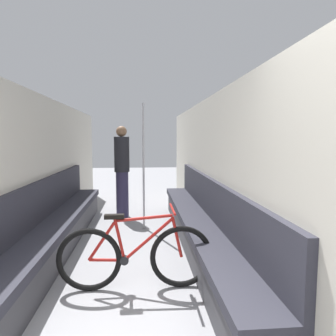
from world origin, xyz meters
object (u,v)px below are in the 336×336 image
grab_pole_near (144,168)px  passenger_standing (122,170)px  bench_seat_row_left (53,232)px  bicycle (136,256)px  bench_seat_row_right (200,228)px

grab_pole_near → passenger_standing: size_ratio=1.20×
bench_seat_row_left → grab_pole_near: size_ratio=2.26×
bench_seat_row_left → bicycle: (1.13, -1.01, 0.03)m
bench_seat_row_right → passenger_standing: passenger_standing is taller
bench_seat_row_left → passenger_standing: 2.18m
bench_seat_row_left → bench_seat_row_right: (2.01, 0.00, 0.00)m
bench_seat_row_right → passenger_standing: size_ratio=2.71×
bicycle → passenger_standing: bearing=109.5°
bench_seat_row_left → bicycle: size_ratio=3.04×
bench_seat_row_right → bicycle: bench_seat_row_right is taller
grab_pole_near → passenger_standing: (-0.42, 0.80, -0.12)m
bench_seat_row_right → grab_pole_near: bearing=124.4°
grab_pole_near → passenger_standing: grab_pole_near is taller
bench_seat_row_left → passenger_standing: (0.81, 1.93, 0.62)m
bench_seat_row_left → bench_seat_row_right: same height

